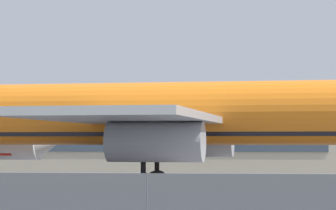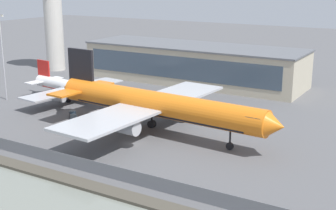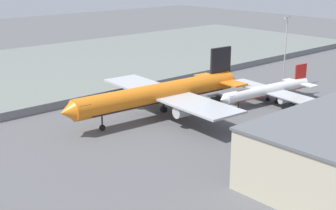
# 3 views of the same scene
# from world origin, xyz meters

# --- Properties ---
(ground_plane) EXTENTS (500.00, 500.00, 0.00)m
(ground_plane) POSITION_xyz_m (0.00, 0.00, 0.00)
(ground_plane) COLOR #565659
(perimeter_fence) EXTENTS (280.00, 0.10, 2.43)m
(perimeter_fence) POSITION_xyz_m (0.00, -16.00, 1.22)
(perimeter_fence) COLOR slate
(perimeter_fence) RESTS_ON ground
(cargo_jet_orange) EXTENTS (56.81, 48.79, 16.63)m
(cargo_jet_orange) POSITION_xyz_m (-0.56, 7.99, 6.35)
(cargo_jet_orange) COLOR orange
(cargo_jet_orange) RESTS_ON ground
(terminal_building) EXTENTS (71.23, 21.37, 11.83)m
(terminal_building) POSITION_xyz_m (-17.51, 58.41, 5.92)
(terminal_building) COLOR #BCB299
(terminal_building) RESTS_ON ground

